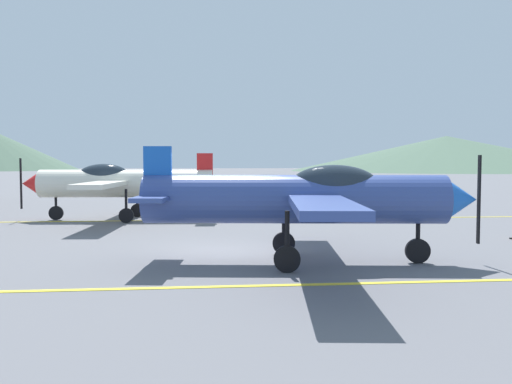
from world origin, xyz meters
TOP-DOWN VIEW (x-y plane):
  - ground_plane at (0.00, 0.00)m, footprint 400.00×400.00m
  - apron_line_near at (0.00, -3.69)m, footprint 80.00×0.16m
  - apron_line_far at (0.00, 7.80)m, footprint 80.00×0.16m
  - airplane_near at (1.77, -1.51)m, footprint 7.70×8.83m
  - airplane_mid at (-3.84, 8.23)m, footprint 7.67×8.82m
  - car_sedan at (3.28, 13.90)m, footprint 4.32×4.31m
  - hill_centerleft at (65.89, 127.66)m, footprint 85.00×85.00m

SIDE VIEW (x-z plane):
  - ground_plane at x=0.00m, z-range 0.00..0.00m
  - apron_line_near at x=0.00m, z-range 0.00..0.01m
  - apron_line_far at x=0.00m, z-range 0.00..0.01m
  - car_sedan at x=3.28m, z-range 0.03..1.65m
  - airplane_near at x=1.77m, z-range 0.17..2.81m
  - airplane_mid at x=-3.84m, z-range 0.17..2.81m
  - hill_centerleft at x=65.89m, z-range 0.00..9.49m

